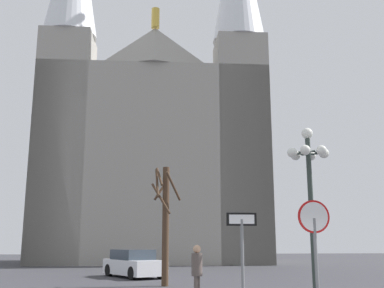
{
  "coord_description": "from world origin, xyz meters",
  "views": [
    {
      "loc": [
        -3.43,
        -7.96,
        1.87
      ],
      "look_at": [
        -0.73,
        16.74,
        7.16
      ],
      "focal_mm": 42.62,
      "sensor_mm": 36.0,
      "label": 1
    }
  ],
  "objects_px": {
    "one_way_arrow_sign": "(242,253)",
    "bare_tree": "(165,220)",
    "parked_car_near_white": "(134,264)",
    "street_lamp": "(310,183)",
    "cathedral": "(154,141)",
    "stop_sign": "(315,237)",
    "pedestrian_walking": "(197,269)"
  },
  "relations": [
    {
      "from": "pedestrian_walking",
      "to": "one_way_arrow_sign",
      "type": "bearing_deg",
      "value": -80.89
    },
    {
      "from": "one_way_arrow_sign",
      "to": "parked_car_near_white",
      "type": "bearing_deg",
      "value": 99.87
    },
    {
      "from": "one_way_arrow_sign",
      "to": "pedestrian_walking",
      "type": "xyz_separation_m",
      "value": [
        -0.57,
        3.57,
        -0.54
      ]
    },
    {
      "from": "parked_car_near_white",
      "to": "pedestrian_walking",
      "type": "relative_size",
      "value": 2.57
    },
    {
      "from": "cathedral",
      "to": "parked_car_near_white",
      "type": "distance_m",
      "value": 18.58
    },
    {
      "from": "cathedral",
      "to": "parked_car_near_white",
      "type": "bearing_deg",
      "value": -94.83
    },
    {
      "from": "one_way_arrow_sign",
      "to": "street_lamp",
      "type": "bearing_deg",
      "value": 51.84
    },
    {
      "from": "bare_tree",
      "to": "parked_car_near_white",
      "type": "bearing_deg",
      "value": 105.49
    },
    {
      "from": "pedestrian_walking",
      "to": "bare_tree",
      "type": "bearing_deg",
      "value": 95.71
    },
    {
      "from": "street_lamp",
      "to": "pedestrian_walking",
      "type": "bearing_deg",
      "value": -173.74
    },
    {
      "from": "pedestrian_walking",
      "to": "cathedral",
      "type": "bearing_deg",
      "value": 91.47
    },
    {
      "from": "stop_sign",
      "to": "street_lamp",
      "type": "relative_size",
      "value": 0.51
    },
    {
      "from": "one_way_arrow_sign",
      "to": "bare_tree",
      "type": "distance_m",
      "value": 9.99
    },
    {
      "from": "stop_sign",
      "to": "street_lamp",
      "type": "xyz_separation_m",
      "value": [
        1.39,
        3.79,
        1.74
      ]
    },
    {
      "from": "one_way_arrow_sign",
      "to": "bare_tree",
      "type": "height_order",
      "value": "bare_tree"
    },
    {
      "from": "street_lamp",
      "to": "bare_tree",
      "type": "bearing_deg",
      "value": 126.41
    },
    {
      "from": "street_lamp",
      "to": "stop_sign",
      "type": "bearing_deg",
      "value": -110.14
    },
    {
      "from": "parked_car_near_white",
      "to": "street_lamp",
      "type": "bearing_deg",
      "value": -62.22
    },
    {
      "from": "one_way_arrow_sign",
      "to": "street_lamp",
      "type": "height_order",
      "value": "street_lamp"
    },
    {
      "from": "bare_tree",
      "to": "parked_car_near_white",
      "type": "xyz_separation_m",
      "value": [
        -1.37,
        4.96,
        -2.08
      ]
    },
    {
      "from": "cathedral",
      "to": "pedestrian_walking",
      "type": "height_order",
      "value": "cathedral"
    },
    {
      "from": "parked_car_near_white",
      "to": "pedestrian_walking",
      "type": "xyz_separation_m",
      "value": [
        2.0,
        -11.23,
        0.39
      ]
    },
    {
      "from": "street_lamp",
      "to": "parked_car_near_white",
      "type": "distance_m",
      "value": 12.6
    },
    {
      "from": "stop_sign",
      "to": "parked_car_near_white",
      "type": "relative_size",
      "value": 0.62
    },
    {
      "from": "cathedral",
      "to": "street_lamp",
      "type": "distance_m",
      "value": 27.67
    },
    {
      "from": "bare_tree",
      "to": "parked_car_near_white",
      "type": "relative_size",
      "value": 1.13
    },
    {
      "from": "bare_tree",
      "to": "one_way_arrow_sign",
      "type": "bearing_deg",
      "value": -83.05
    },
    {
      "from": "cathedral",
      "to": "parked_car_near_white",
      "type": "relative_size",
      "value": 7.65
    },
    {
      "from": "one_way_arrow_sign",
      "to": "bare_tree",
      "type": "relative_size",
      "value": 0.49
    },
    {
      "from": "stop_sign",
      "to": "pedestrian_walking",
      "type": "xyz_separation_m",
      "value": [
        -2.31,
        3.38,
        -0.89
      ]
    },
    {
      "from": "stop_sign",
      "to": "parked_car_near_white",
      "type": "bearing_deg",
      "value": 106.45
    },
    {
      "from": "one_way_arrow_sign",
      "to": "street_lamp",
      "type": "relative_size",
      "value": 0.45
    }
  ]
}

